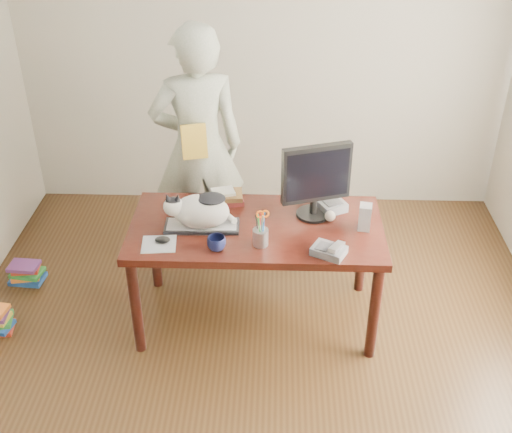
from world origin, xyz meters
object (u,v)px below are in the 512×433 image
object	(u,v)px
desk	(257,238)
phone	(330,250)
cat	(199,210)
baseball	(330,216)
monitor	(316,178)
book_pile_b	(26,273)
book_stack	(225,197)
keyboard	(202,226)
mouse	(163,240)
speaker	(365,217)
pen_cup	(261,235)
calculator	(329,203)
person	(198,148)
coffee_mug	(217,243)

from	to	relation	value
desk	phone	xyz separation A→B (m)	(0.44, -0.37, 0.18)
cat	baseball	distance (m)	0.84
monitor	book_pile_b	xyz separation A→B (m)	(-2.09, 0.23, -0.96)
desk	cat	bearing A→B (deg)	-161.91
book_stack	book_pile_b	world-z (taller)	book_stack
keyboard	cat	world-z (taller)	cat
mouse	speaker	size ratio (longest dim) A/B	0.58
baseball	mouse	bearing A→B (deg)	-164.47
mouse	pen_cup	bearing A→B (deg)	-5.27
cat	baseball	bearing A→B (deg)	6.10
desk	phone	distance (m)	0.61
phone	baseball	xyz separation A→B (m)	(0.03, 0.37, 0.01)
monitor	speaker	world-z (taller)	monitor
keyboard	book_stack	world-z (taller)	book_stack
book_stack	phone	bearing A→B (deg)	-51.95
monitor	phone	world-z (taller)	monitor
keyboard	calculator	bearing A→B (deg)	16.94
desk	pen_cup	distance (m)	0.36
pen_cup	person	world-z (taller)	person
speaker	person	world-z (taller)	person
mouse	phone	size ratio (longest dim) A/B	0.42
mouse	book_pile_b	xyz separation A→B (m)	(-1.16, 0.56, -0.70)
book_pile_b	calculator	bearing A→B (deg)	-2.85
keyboard	coffee_mug	world-z (taller)	coffee_mug
book_stack	calculator	size ratio (longest dim) A/B	0.99
coffee_mug	speaker	distance (m)	0.94
mouse	coffee_mug	xyz separation A→B (m)	(0.33, -0.06, 0.02)
desk	book_stack	world-z (taller)	book_stack
book_stack	calculator	xyz separation A→B (m)	(0.69, -0.05, -0.01)
desk	person	size ratio (longest dim) A/B	0.87
desk	mouse	distance (m)	0.65
baseball	coffee_mug	bearing A→B (deg)	-153.44
coffee_mug	book_pile_b	xyz separation A→B (m)	(-1.49, 0.62, -0.72)
cat	coffee_mug	size ratio (longest dim) A/B	4.03
cat	pen_cup	world-z (taller)	cat
monitor	speaker	distance (m)	0.39
calculator	book_stack	bearing A→B (deg)	149.36
mouse	book_stack	distance (m)	0.60
cat	book_stack	world-z (taller)	cat
desk	cat	world-z (taller)	cat
cat	pen_cup	size ratio (longest dim) A/B	1.88
baseball	person	bearing A→B (deg)	143.32
keyboard	mouse	xyz separation A→B (m)	(-0.22, -0.17, 0.01)
cat	calculator	bearing A→B (deg)	16.80
baseball	book_pile_b	xyz separation A→B (m)	(-2.19, 0.27, -0.71)
cat	pen_cup	xyz separation A→B (m)	(0.39, -0.17, -0.07)
pen_cup	speaker	xyz separation A→B (m)	(0.64, 0.20, 0.02)
keyboard	monitor	world-z (taller)	monitor
cat	book_stack	xyz separation A→B (m)	(0.14, 0.32, -0.09)
phone	calculator	distance (m)	0.54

